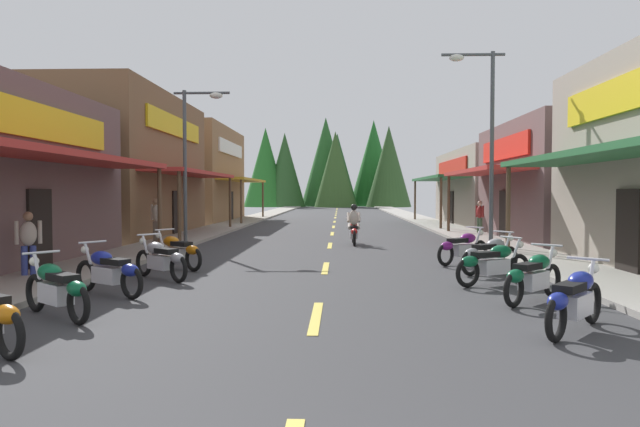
# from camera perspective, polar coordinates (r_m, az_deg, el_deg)

# --- Properties ---
(ground) EXTENTS (10.21, 95.53, 0.10)m
(ground) POSITION_cam_1_polar(r_m,az_deg,el_deg) (34.59, 1.38, -1.33)
(ground) COLOR #38383A
(sidewalk_left) EXTENTS (2.20, 95.53, 0.12)m
(sidewalk_left) POSITION_cam_1_polar(r_m,az_deg,el_deg) (35.21, -8.78, -1.11)
(sidewalk_left) COLOR gray
(sidewalk_left) RESTS_ON ground
(sidewalk_right) EXTENTS (2.20, 95.53, 0.12)m
(sidewalk_right) POSITION_cam_1_polar(r_m,az_deg,el_deg) (35.07, 11.57, -1.14)
(sidewalk_right) COLOR #9E9991
(sidewalk_right) RESTS_ON ground
(centerline_dashes) EXTENTS (0.16, 71.08, 0.01)m
(centerline_dashes) POSITION_cam_1_polar(r_m,az_deg,el_deg) (38.86, 1.45, -0.87)
(centerline_dashes) COLOR #E0C64C
(centerline_dashes) RESTS_ON ground
(storefront_left_middle) EXTENTS (9.28, 11.57, 6.52)m
(storefront_left_middle) POSITION_cam_1_polar(r_m,az_deg,el_deg) (28.87, -21.32, 4.43)
(storefront_left_middle) COLOR brown
(storefront_left_middle) RESTS_ON ground
(storefront_left_far) EXTENTS (9.01, 11.45, 6.53)m
(storefront_left_far) POSITION_cam_1_polar(r_m,az_deg,el_deg) (41.58, -13.74, 3.75)
(storefront_left_far) COLOR olive
(storefront_left_far) RESTS_ON ground
(storefront_right_middle) EXTENTS (8.52, 9.24, 4.95)m
(storefront_right_middle) POSITION_cam_1_polar(r_m,az_deg,el_deg) (26.41, 24.88, 2.92)
(storefront_right_middle) COLOR brown
(storefront_right_middle) RESTS_ON ground
(storefront_right_far) EXTENTS (8.67, 12.07, 4.58)m
(storefront_right_far) POSITION_cam_1_polar(r_m,az_deg,el_deg) (37.13, 18.17, 2.43)
(storefront_right_far) COLOR gray
(storefront_right_far) RESTS_ON ground
(streetlamp_left) EXTENTS (2.12, 0.30, 5.87)m
(streetlamp_left) POSITION_cam_1_polar(r_m,az_deg,el_deg) (22.35, -12.48, 6.78)
(streetlamp_left) COLOR #474C51
(streetlamp_left) RESTS_ON ground
(streetlamp_right) EXTENTS (2.12, 0.30, 6.75)m
(streetlamp_right) POSITION_cam_1_polar(r_m,az_deg,el_deg) (20.29, 15.91, 8.61)
(streetlamp_right) COLOR #474C51
(streetlamp_right) RESTS_ON ground
(motorcycle_parked_right_0) EXTENTS (1.46, 1.69, 1.04)m
(motorcycle_parked_right_0) POSITION_cam_1_polar(r_m,az_deg,el_deg) (9.02, 24.03, -7.77)
(motorcycle_parked_right_0) COLOR black
(motorcycle_parked_right_0) RESTS_ON ground
(motorcycle_parked_right_1) EXTENTS (1.57, 1.60, 1.04)m
(motorcycle_parked_right_1) POSITION_cam_1_polar(r_m,az_deg,el_deg) (11.21, 20.45, -5.82)
(motorcycle_parked_right_1) COLOR black
(motorcycle_parked_right_1) RESTS_ON ground
(motorcycle_parked_right_2) EXTENTS (1.90, 1.16, 1.04)m
(motorcycle_parked_right_2) POSITION_cam_1_polar(r_m,az_deg,el_deg) (13.01, 16.84, -4.70)
(motorcycle_parked_right_2) COLOR black
(motorcycle_parked_right_2) RESTS_ON ground
(motorcycle_parked_right_3) EXTENTS (1.76, 1.37, 1.04)m
(motorcycle_parked_right_3) POSITION_cam_1_polar(r_m,az_deg,el_deg) (14.82, 16.54, -3.88)
(motorcycle_parked_right_3) COLOR black
(motorcycle_parked_right_3) RESTS_ON ground
(motorcycle_parked_right_4) EXTENTS (1.71, 1.44, 1.04)m
(motorcycle_parked_right_4) POSITION_cam_1_polar(r_m,az_deg,el_deg) (16.55, 14.01, -3.24)
(motorcycle_parked_right_4) COLOR black
(motorcycle_parked_right_4) RESTS_ON ground
(motorcycle_parked_left_1) EXTENTS (1.73, 1.42, 1.04)m
(motorcycle_parked_left_1) POSITION_cam_1_polar(r_m,az_deg,el_deg) (10.10, -24.75, -6.74)
(motorcycle_parked_left_1) COLOR black
(motorcycle_parked_left_1) RESTS_ON ground
(motorcycle_parked_left_2) EXTENTS (1.83, 1.27, 1.04)m
(motorcycle_parked_left_2) POSITION_cam_1_polar(r_m,az_deg,el_deg) (11.93, -20.28, -5.35)
(motorcycle_parked_left_2) COLOR black
(motorcycle_parked_left_2) RESTS_ON ground
(motorcycle_parked_left_3) EXTENTS (1.68, 1.49, 1.04)m
(motorcycle_parked_left_3) POSITION_cam_1_polar(r_m,az_deg,el_deg) (13.71, -15.54, -4.34)
(motorcycle_parked_left_3) COLOR black
(motorcycle_parked_left_3) RESTS_ON ground
(motorcycle_parked_left_4) EXTENTS (1.73, 1.41, 1.04)m
(motorcycle_parked_left_4) POSITION_cam_1_polar(r_m,az_deg,el_deg) (15.48, -14.09, -3.60)
(motorcycle_parked_left_4) COLOR black
(motorcycle_parked_left_4) RESTS_ON ground
(rider_cruising_lead) EXTENTS (0.60, 2.14, 1.57)m
(rider_cruising_lead) POSITION_cam_1_polar(r_m,az_deg,el_deg) (22.13, 3.38, -1.42)
(rider_cruising_lead) COLOR black
(rider_cruising_lead) RESTS_ON ground
(pedestrian_by_shop) EXTENTS (0.50, 0.41, 1.57)m
(pedestrian_by_shop) POSITION_cam_1_polar(r_m,az_deg,el_deg) (14.71, -27.02, -2.44)
(pedestrian_by_shop) COLOR #333F8C
(pedestrian_by_shop) RESTS_ON ground
(pedestrian_browsing) EXTENTS (0.50, 0.41, 1.80)m
(pedestrian_browsing) POSITION_cam_1_polar(r_m,az_deg,el_deg) (22.87, -15.99, -0.39)
(pedestrian_browsing) COLOR #726659
(pedestrian_browsing) RESTS_ON ground
(pedestrian_waiting) EXTENTS (0.38, 0.53, 1.62)m
(pedestrian_waiting) POSITION_cam_1_polar(r_m,az_deg,el_deg) (27.86, 15.61, -0.19)
(pedestrian_waiting) COLOR #3F593F
(pedestrian_waiting) RESTS_ON ground
(treeline_backdrop) EXTENTS (23.91, 12.97, 13.22)m
(treeline_backdrop) POSITION_cam_1_polar(r_m,az_deg,el_deg) (83.55, 1.43, 4.76)
(treeline_backdrop) COLOR #235623
(treeline_backdrop) RESTS_ON ground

